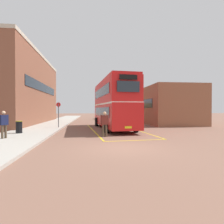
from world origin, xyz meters
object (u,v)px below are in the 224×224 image
(pedestrian_waiting_near, at_px, (4,122))
(litter_bin, at_px, (19,127))
(double_decker_bus, at_px, (113,104))
(single_deck_bus, at_px, (111,111))
(pedestrian_boarding, at_px, (105,122))
(bus_stop_sign, at_px, (58,112))

(pedestrian_waiting_near, bearing_deg, litter_bin, 90.95)
(pedestrian_waiting_near, height_order, litter_bin, pedestrian_waiting_near)
(double_decker_bus, height_order, single_deck_bus, double_decker_bus)
(single_deck_bus, relative_size, pedestrian_boarding, 5.61)
(pedestrian_boarding, bearing_deg, bus_stop_sign, 123.91)
(double_decker_bus, bearing_deg, pedestrian_boarding, -102.66)
(pedestrian_boarding, xyz_separation_m, pedestrian_waiting_near, (-6.33, -0.95, 0.09))
(pedestrian_boarding, xyz_separation_m, bus_stop_sign, (-4.19, 6.23, 0.61))
(litter_bin, bearing_deg, pedestrian_waiting_near, -89.05)
(pedestrian_waiting_near, bearing_deg, bus_stop_sign, 73.41)
(double_decker_bus, bearing_deg, single_deck_bus, 84.46)
(bus_stop_sign, bearing_deg, single_deck_bus, 66.68)
(single_deck_bus, bearing_deg, bus_stop_sign, -113.32)
(pedestrian_waiting_near, distance_m, litter_bin, 2.72)
(pedestrian_boarding, xyz_separation_m, litter_bin, (-6.37, 1.71, -0.44))
(pedestrian_boarding, height_order, litter_bin, pedestrian_boarding)
(double_decker_bus, xyz_separation_m, bus_stop_sign, (-5.43, 0.69, -0.86))
(pedestrian_waiting_near, bearing_deg, pedestrian_boarding, 8.56)
(single_deck_bus, xyz_separation_m, bus_stop_sign, (-7.10, -16.46, 0.01))
(pedestrian_boarding, distance_m, pedestrian_waiting_near, 6.40)
(single_deck_bus, bearing_deg, double_decker_bus, -95.54)
(pedestrian_waiting_near, height_order, bus_stop_sign, bus_stop_sign)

